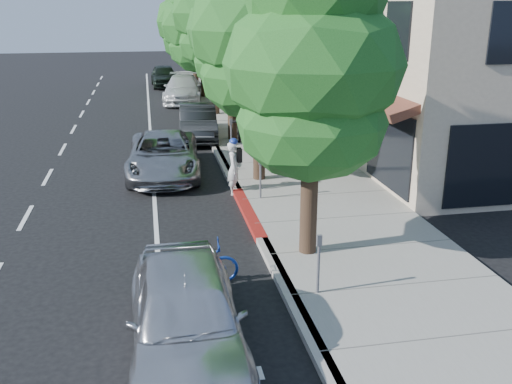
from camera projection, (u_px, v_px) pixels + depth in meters
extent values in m
plane|color=black|center=(255.00, 228.00, 15.28)|extent=(120.00, 120.00, 0.00)
cube|color=gray|center=(274.00, 150.00, 23.12)|extent=(4.60, 56.00, 0.15)
cube|color=#9E998E|center=(218.00, 152.00, 22.72)|extent=(0.30, 56.00, 0.15)
cube|color=maroon|center=(248.00, 213.00, 16.19)|extent=(0.32, 4.00, 0.15)
cube|color=beige|center=(361.00, 44.00, 32.65)|extent=(10.00, 36.00, 7.00)
cylinder|color=black|center=(309.00, 207.00, 13.17)|extent=(0.40, 0.40, 2.55)
ellipsoid|color=#174E18|center=(311.00, 121.00, 12.54)|extent=(3.37, 3.37, 2.70)
ellipsoid|color=#174E18|center=(313.00, 64.00, 12.15)|extent=(3.96, 3.96, 3.17)
cylinder|color=black|center=(259.00, 142.00, 18.73)|extent=(0.40, 0.40, 2.81)
ellipsoid|color=#174E18|center=(259.00, 74.00, 18.03)|extent=(3.84, 3.84, 3.07)
ellipsoid|color=#174E18|center=(259.00, 29.00, 17.59)|extent=(4.52, 4.52, 3.61)
cylinder|color=black|center=(232.00, 111.00, 24.34)|extent=(0.40, 0.40, 2.67)
ellipsoid|color=#174E18|center=(232.00, 62.00, 23.68)|extent=(3.22, 3.22, 2.58)
ellipsoid|color=#174E18|center=(231.00, 29.00, 23.27)|extent=(3.79, 3.79, 3.03)
cylinder|color=black|center=(215.00, 88.00, 29.89)|extent=(0.40, 0.40, 2.97)
ellipsoid|color=#174E18|center=(214.00, 42.00, 29.15)|extent=(3.71, 3.71, 2.97)
ellipsoid|color=#174E18|center=(214.00, 13.00, 28.69)|extent=(4.37, 4.37, 3.50)
cylinder|color=black|center=(204.00, 78.00, 35.55)|extent=(0.40, 0.40, 2.53)
ellipsoid|color=#174E18|center=(203.00, 45.00, 34.92)|extent=(4.34, 4.34, 3.47)
ellipsoid|color=#174E18|center=(202.00, 25.00, 34.53)|extent=(5.11, 5.11, 4.09)
ellipsoid|color=#174E18|center=(202.00, 2.00, 34.12)|extent=(3.83, 3.83, 3.06)
cylinder|color=black|center=(196.00, 68.00, 41.14)|extent=(0.40, 0.40, 2.55)
ellipsoid|color=#174E18|center=(195.00, 39.00, 40.51)|extent=(4.64, 4.64, 3.71)
ellipsoid|color=#174E18|center=(194.00, 21.00, 40.12)|extent=(5.45, 5.45, 4.36)
ellipsoid|color=#174E18|center=(193.00, 2.00, 39.70)|extent=(4.09, 4.09, 3.27)
imported|color=silver|center=(234.00, 168.00, 17.80)|extent=(0.54, 0.69, 1.68)
imported|color=#16379A|center=(197.00, 263.00, 12.16)|extent=(1.83, 0.72, 0.94)
imported|color=#9A9B9F|center=(163.00, 155.00, 19.79)|extent=(2.67, 5.34, 1.45)
imported|color=black|center=(198.00, 122.00, 25.14)|extent=(1.85, 4.60, 1.49)
imported|color=silver|center=(183.00, 89.00, 34.52)|extent=(2.77, 5.58, 1.56)
imported|color=black|center=(164.00, 76.00, 40.90)|extent=(1.95, 4.52, 1.52)
imported|color=silver|center=(186.00, 315.00, 9.51)|extent=(1.90, 4.73, 1.61)
imported|color=black|center=(240.00, 122.00, 23.89)|extent=(0.89, 0.73, 1.67)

